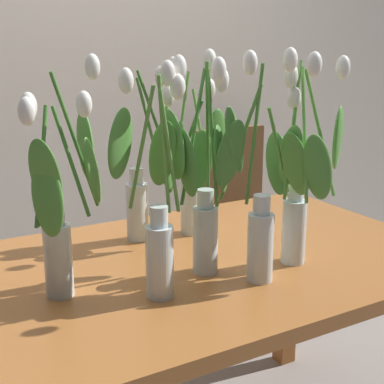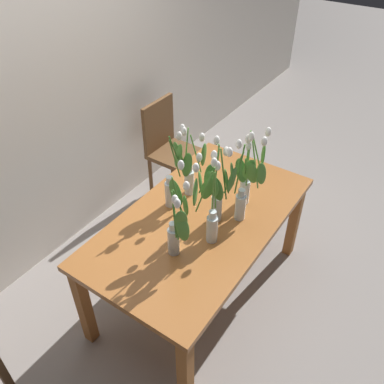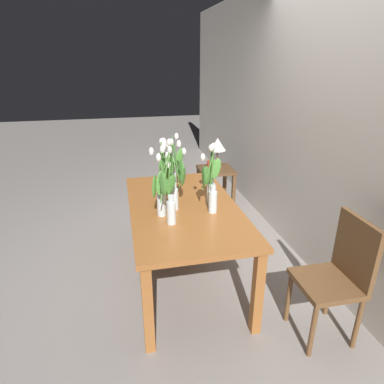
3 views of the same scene
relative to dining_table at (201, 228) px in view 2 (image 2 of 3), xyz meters
The scene contains 11 objects.
ground_plane 0.65m from the dining_table, ahead, with size 18.00×18.00×0.00m, color gray.
room_wall_rear 1.46m from the dining_table, 90.00° to the left, with size 9.00×0.10×2.70m, color silver.
dining_table is the anchor object (origin of this frame).
tulip_vase_0 0.36m from the dining_table, 131.98° to the right, with size 0.20×0.15×0.56m.
tulip_vase_1 0.46m from the dining_table, behind, with size 0.22×0.25×0.58m.
tulip_vase_2 0.38m from the dining_table, 53.34° to the right, with size 0.27×0.16×0.58m.
tulip_vase_3 0.37m from the dining_table, 83.86° to the left, with size 0.17×0.12×0.56m.
tulip_vase_4 0.47m from the dining_table, 33.07° to the right, with size 0.22×0.18×0.59m.
tulip_vase_5 0.33m from the dining_table, 70.55° to the right, with size 0.19×0.22×0.59m.
tulip_vase_6 0.37m from the dining_table, 49.39° to the left, with size 0.18×0.14×0.55m.
dining_chair 1.27m from the dining_table, 46.97° to the left, with size 0.40×0.40×0.93m.
Camera 2 is at (-1.62, -1.03, 2.49)m, focal length 37.62 mm.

